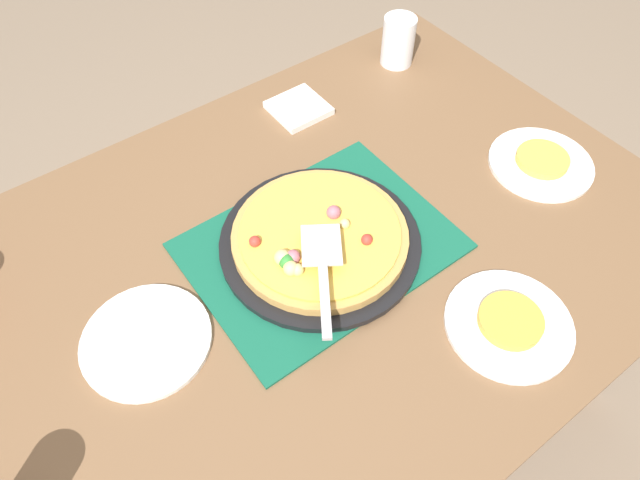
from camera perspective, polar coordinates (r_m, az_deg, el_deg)
name	(u,v)px	position (r m, az deg, el deg)	size (l,w,h in m)	color
ground_plane	(320,400)	(1.74, 0.00, -15.73)	(8.00, 8.00, 0.00)	#84705B
dining_table	(320,278)	(1.17, 0.00, -3.88)	(1.40, 1.00, 0.75)	brown
placemat	(320,245)	(1.08, 0.00, -0.55)	(0.48, 0.36, 0.01)	#145B42
pizza_pan	(320,242)	(1.07, 0.00, -0.23)	(0.38, 0.38, 0.01)	black
pizza	(319,237)	(1.05, -0.10, 0.35)	(0.33, 0.33, 0.05)	tan
plate_near_left	(509,324)	(1.03, 18.42, -8.03)	(0.22, 0.22, 0.01)	white
plate_far_right	(541,164)	(1.31, 21.29, 7.17)	(0.22, 0.22, 0.01)	white
plate_side	(146,340)	(1.01, -17.06, -9.61)	(0.22, 0.22, 0.01)	white
served_slice_left	(511,320)	(1.02, 18.60, -7.67)	(0.11, 0.11, 0.02)	gold
served_slice_right	(543,159)	(1.30, 21.45, 7.57)	(0.11, 0.11, 0.02)	#EAB747
cup_near	(398,41)	(1.49, 7.87, 19.20)	(0.08, 0.08, 0.12)	white
pizza_server	(323,267)	(0.97, 0.28, -2.75)	(0.16, 0.22, 0.01)	silver
napkin_stack	(299,108)	(1.35, -2.17, 13.11)	(0.12, 0.12, 0.02)	white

